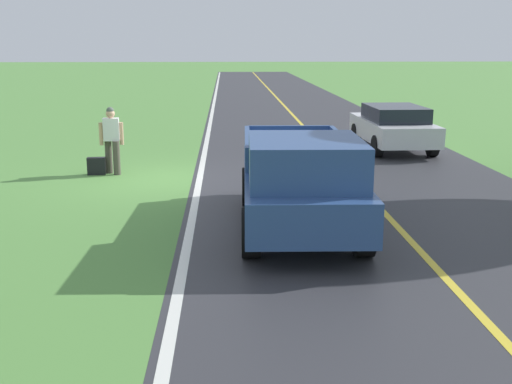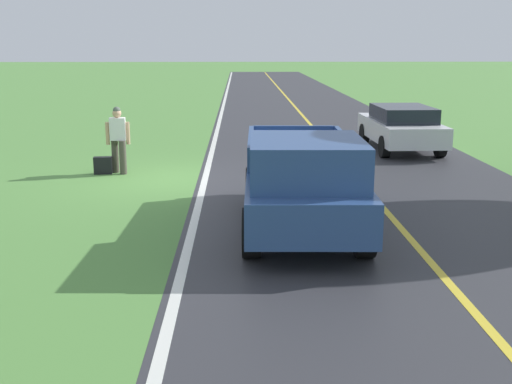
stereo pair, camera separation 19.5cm
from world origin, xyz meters
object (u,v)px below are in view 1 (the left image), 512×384
(hitchhiker_walking, at_px, (112,137))
(suitcase_carried, at_px, (96,166))
(sedan_near_oncoming, at_px, (393,126))
(pickup_truck_passing, at_px, (300,179))

(hitchhiker_walking, distance_m, suitcase_carried, 0.87)
(suitcase_carried, xyz_separation_m, sedan_near_oncoming, (-8.72, -3.58, 0.53))
(hitchhiker_walking, relative_size, suitcase_carried, 3.80)
(suitcase_carried, height_order, pickup_truck_passing, pickup_truck_passing)
(suitcase_carried, bearing_deg, sedan_near_oncoming, 107.38)
(suitcase_carried, bearing_deg, hitchhiker_walking, 100.86)
(hitchhiker_walking, distance_m, pickup_truck_passing, 6.86)
(pickup_truck_passing, distance_m, sedan_near_oncoming, 9.70)
(suitcase_carried, bearing_deg, pickup_truck_passing, 36.93)
(hitchhiker_walking, bearing_deg, sedan_near_oncoming, -157.35)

